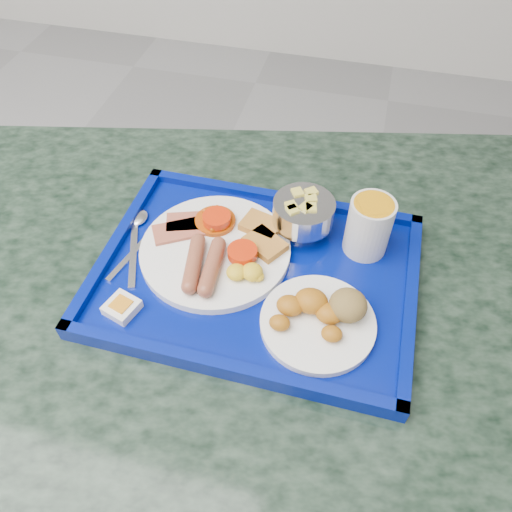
{
  "coord_description": "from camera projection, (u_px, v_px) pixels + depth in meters",
  "views": [
    {
      "loc": [
        1.23,
        0.42,
        1.35
      ],
      "look_at": [
        1.11,
        0.9,
        0.77
      ],
      "focal_mm": 35.0,
      "sensor_mm": 36.0,
      "label": 1
    }
  ],
  "objects": [
    {
      "name": "main_plate",
      "position": [
        220.0,
        249.0,
        0.81
      ],
      "size": [
        0.25,
        0.25,
        0.04
      ],
      "rotation": [
        0.0,
        0.0,
        0.03
      ],
      "color": "white",
      "rests_on": "tray"
    },
    {
      "name": "knife",
      "position": [
        134.0,
        250.0,
        0.82
      ],
      "size": [
        0.07,
        0.15,
        0.0
      ],
      "primitive_type": "cube",
      "rotation": [
        0.0,
        0.0,
        0.36
      ],
      "color": "silver",
      "rests_on": "tray"
    },
    {
      "name": "jam_packet",
      "position": [
        122.0,
        307.0,
        0.74
      ],
      "size": [
        0.06,
        0.06,
        0.02
      ],
      "rotation": [
        0.0,
        0.0,
        -0.31
      ],
      "color": "white",
      "rests_on": "tray"
    },
    {
      "name": "juice_cup",
      "position": [
        369.0,
        225.0,
        0.79
      ],
      "size": [
        0.07,
        0.07,
        0.1
      ],
      "color": "silver",
      "rests_on": "tray"
    },
    {
      "name": "tray",
      "position": [
        256.0,
        275.0,
        0.8
      ],
      "size": [
        0.5,
        0.37,
        0.03
      ],
      "rotation": [
        0.0,
        0.0,
        -0.01
      ],
      "color": "#02127B",
      "rests_on": "table"
    },
    {
      "name": "spoon",
      "position": [
        137.0,
        227.0,
        0.85
      ],
      "size": [
        0.06,
        0.16,
        0.01
      ],
      "rotation": [
        0.0,
        0.0,
        -0.24
      ],
      "color": "silver",
      "rests_on": "tray"
    },
    {
      "name": "table",
      "position": [
        251.0,
        329.0,
        0.96
      ],
      "size": [
        1.28,
        0.99,
        0.72
      ],
      "rotation": [
        0.0,
        0.0,
        0.22
      ],
      "color": "gray",
      "rests_on": "floor"
    },
    {
      "name": "bread_plate",
      "position": [
        322.0,
        316.0,
        0.72
      ],
      "size": [
        0.17,
        0.17,
        0.06
      ],
      "rotation": [
        0.0,
        0.0,
        0.18
      ],
      "color": "white",
      "rests_on": "tray"
    },
    {
      "name": "fruit_bowl",
      "position": [
        303.0,
        212.0,
        0.82
      ],
      "size": [
        0.1,
        0.1,
        0.07
      ],
      "color": "silver",
      "rests_on": "tray"
    }
  ]
}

